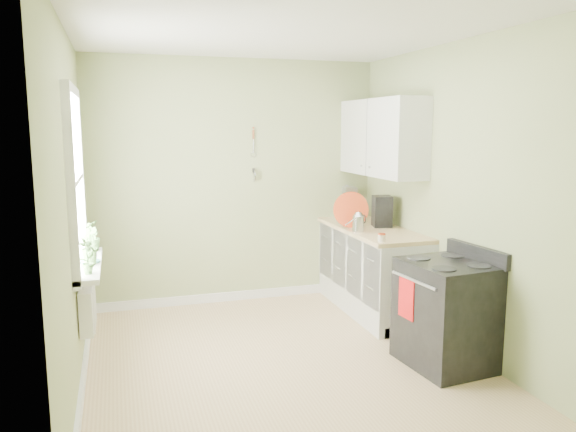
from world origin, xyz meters
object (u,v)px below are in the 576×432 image
object	(u,v)px
stove	(446,313)
kettle	(358,222)
stand_mixer	(349,203)
coffee_maker	(382,212)

from	to	relation	value
stove	kettle	size ratio (longest dim) A/B	4.89
stand_mixer	kettle	xyz separation A→B (m)	(-0.29, -0.91, -0.07)
stand_mixer	kettle	size ratio (longest dim) A/B	1.97
coffee_maker	stand_mixer	bearing A→B (deg)	96.16
stove	coffee_maker	xyz separation A→B (m)	(0.13, 1.48, 0.62)
stove	kettle	xyz separation A→B (m)	(-0.23, 1.28, 0.57)
kettle	stand_mixer	bearing A→B (deg)	72.65
coffee_maker	kettle	bearing A→B (deg)	-151.13
stand_mixer	coffee_maker	size ratio (longest dim) A/B	1.21
stove	stand_mixer	size ratio (longest dim) A/B	2.48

